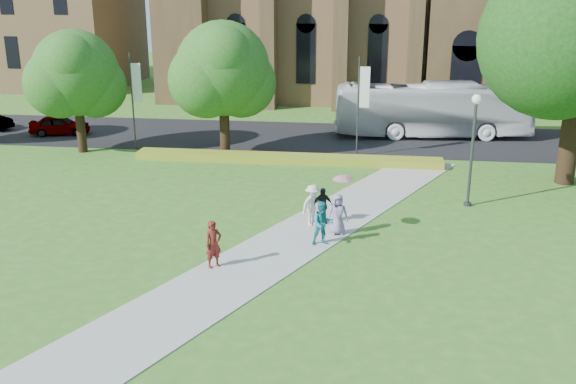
# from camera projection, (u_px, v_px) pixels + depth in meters

# --- Properties ---
(ground) EXTENTS (160.00, 160.00, 0.00)m
(ground) POSITION_uv_depth(u_px,v_px,m) (291.00, 250.00, 24.95)
(ground) COLOR #306A20
(ground) RESTS_ON ground
(road) EXTENTS (160.00, 10.00, 0.02)m
(road) POSITION_uv_depth(u_px,v_px,m) (329.00, 138.00, 43.84)
(road) COLOR black
(road) RESTS_ON ground
(footpath) EXTENTS (15.58, 28.54, 0.04)m
(footpath) POSITION_uv_depth(u_px,v_px,m) (294.00, 240.00, 25.88)
(footpath) COLOR #B2B2A8
(footpath) RESTS_ON ground
(flower_hedge) EXTENTS (18.00, 1.40, 0.45)m
(flower_hedge) POSITION_uv_depth(u_px,v_px,m) (287.00, 159.00, 37.61)
(flower_hedge) COLOR gold
(flower_hedge) RESTS_ON ground
(streetlamp) EXTENTS (0.44, 0.44, 5.24)m
(streetlamp) POSITION_uv_depth(u_px,v_px,m) (473.00, 137.00, 29.12)
(streetlamp) COLOR #38383D
(streetlamp) RESTS_ON ground
(street_tree_0) EXTENTS (5.20, 5.20, 7.50)m
(street_tree_0) POSITION_uv_depth(u_px,v_px,m) (75.00, 73.00, 38.65)
(street_tree_0) COLOR #332114
(street_tree_0) RESTS_ON ground
(street_tree_1) EXTENTS (5.60, 5.60, 8.05)m
(street_tree_1) POSITION_uv_depth(u_px,v_px,m) (223.00, 69.00, 37.85)
(street_tree_1) COLOR #332114
(street_tree_1) RESTS_ON ground
(banner_pole_0) EXTENTS (0.70, 0.10, 6.00)m
(banner_pole_0) POSITION_uv_depth(u_px,v_px,m) (360.00, 101.00, 38.01)
(banner_pole_0) COLOR #38383D
(banner_pole_0) RESTS_ON ground
(banner_pole_1) EXTENTS (0.70, 0.10, 6.00)m
(banner_pole_1) POSITION_uv_depth(u_px,v_px,m) (134.00, 96.00, 39.83)
(banner_pole_1) COLOR #38383D
(banner_pole_1) RESTS_ON ground
(tour_coach) EXTENTS (13.47, 4.35, 3.69)m
(tour_coach) POSITION_uv_depth(u_px,v_px,m) (431.00, 110.00, 43.76)
(tour_coach) COLOR silver
(tour_coach) RESTS_ON road
(car_0) EXTENTS (4.29, 2.59, 1.37)m
(car_0) POSITION_uv_depth(u_px,v_px,m) (60.00, 125.00, 44.59)
(car_0) COLOR gray
(car_0) RESTS_ON road
(pedestrian_0) EXTENTS (0.76, 0.75, 1.76)m
(pedestrian_0) POSITION_uv_depth(u_px,v_px,m) (214.00, 244.00, 23.11)
(pedestrian_0) COLOR maroon
(pedestrian_0) RESTS_ON footpath
(pedestrian_1) EXTENTS (1.03, 0.90, 1.78)m
(pedestrian_1) POSITION_uv_depth(u_px,v_px,m) (323.00, 223.00, 25.16)
(pedestrian_1) COLOR teal
(pedestrian_1) RESTS_ON footpath
(pedestrian_2) EXTENTS (1.27, 1.29, 1.78)m
(pedestrian_2) POSITION_uv_depth(u_px,v_px,m) (313.00, 205.00, 27.30)
(pedestrian_2) COLOR silver
(pedestrian_2) RESTS_ON footpath
(pedestrian_3) EXTENTS (1.01, 0.76, 1.60)m
(pedestrian_3) POSITION_uv_depth(u_px,v_px,m) (322.00, 206.00, 27.48)
(pedestrian_3) COLOR black
(pedestrian_3) RESTS_ON footpath
(pedestrian_4) EXTENTS (0.92, 0.68, 1.70)m
(pedestrian_4) POSITION_uv_depth(u_px,v_px,m) (338.00, 214.00, 26.27)
(pedestrian_4) COLOR gray
(pedestrian_4) RESTS_ON footpath
(parasol) EXTENTS (0.96, 0.96, 0.73)m
(parasol) POSITION_uv_depth(u_px,v_px,m) (343.00, 186.00, 25.98)
(parasol) COLOR #C38998
(parasol) RESTS_ON pedestrian_4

